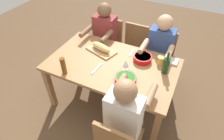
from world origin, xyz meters
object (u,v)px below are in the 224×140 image
(bread_loaf, at_px, (101,47))
(cup_far_right, at_px, (160,60))
(wine_bottle, at_px, (166,65))
(beer_bottle, at_px, (63,66))
(diner_far_left, at_px, (104,35))
(serving_bowl_greens, at_px, (126,79))
(serving_bowl_fruit, at_px, (143,58))
(wine_glass, at_px, (126,64))
(chair_far_left, at_px, (109,41))
(diner_near_right, at_px, (125,115))
(chair_far_right, at_px, (160,55))
(cutting_board, at_px, (101,50))
(napkin_stack, at_px, (172,61))
(diner_far_right, at_px, (159,49))
(dining_table, at_px, (112,69))
(chair_far_center, at_px, (133,47))

(bread_loaf, height_order, cup_far_right, bread_loaf)
(wine_bottle, height_order, cup_far_right, wine_bottle)
(beer_bottle, bearing_deg, diner_far_left, 91.00)
(diner_far_left, distance_m, wine_bottle, 1.20)
(serving_bowl_greens, xyz_separation_m, beer_bottle, (-0.71, -0.17, 0.06))
(serving_bowl_fruit, bearing_deg, wine_glass, -111.38)
(bread_loaf, bearing_deg, chair_far_left, 107.34)
(diner_near_right, distance_m, chair_far_right, 1.44)
(chair_far_right, xyz_separation_m, cup_far_right, (0.10, -0.54, 0.31))
(bread_loaf, relative_size, cup_far_right, 3.11)
(chair_far_left, bearing_deg, wine_glass, -53.03)
(chair_far_left, xyz_separation_m, cup_far_right, (0.99, -0.54, 0.31))
(cutting_board, xyz_separation_m, napkin_stack, (0.93, 0.18, 0.00))
(wine_glass, bearing_deg, cup_far_right, 44.56)
(serving_bowl_greens, bearing_deg, chair_far_right, 81.18)
(diner_far_right, bearing_deg, dining_table, -125.63)
(dining_table, xyz_separation_m, cutting_board, (-0.25, 0.18, 0.10))
(beer_bottle, distance_m, wine_glass, 0.72)
(wine_glass, bearing_deg, beer_bottle, -151.78)
(dining_table, xyz_separation_m, diner_near_right, (0.44, -0.62, 0.04))
(diner_far_right, xyz_separation_m, bread_loaf, (-0.69, -0.44, 0.11))
(chair_far_right, xyz_separation_m, wine_glass, (-0.24, -0.87, 0.37))
(serving_bowl_greens, bearing_deg, dining_table, 140.05)
(serving_bowl_greens, distance_m, wine_glass, 0.20)
(diner_far_left, distance_m, diner_near_right, 1.53)
(cup_far_right, bearing_deg, serving_bowl_fruit, -170.42)
(diner_near_right, bearing_deg, diner_far_left, 125.63)
(diner_far_left, relative_size, bread_loaf, 3.75)
(dining_table, relative_size, beer_bottle, 7.35)
(bread_loaf, bearing_deg, cutting_board, 0.00)
(wine_glass, bearing_deg, chair_far_right, 74.86)
(diner_near_right, bearing_deg, chair_far_right, 90.00)
(diner_far_left, xyz_separation_m, wine_bottle, (1.08, -0.50, 0.15))
(diner_near_right, height_order, cup_far_right, diner_near_right)
(chair_far_left, relative_size, diner_far_left, 0.71)
(napkin_stack, bearing_deg, dining_table, -151.80)
(dining_table, xyz_separation_m, wine_glass, (0.21, -0.07, 0.20))
(dining_table, xyz_separation_m, serving_bowl_fruit, (0.32, 0.23, 0.13))
(diner_near_right, relative_size, cup_far_right, 11.67)
(chair_far_right, xyz_separation_m, cutting_board, (-0.69, -0.63, 0.27))
(cutting_board, xyz_separation_m, bread_loaf, (0.00, 0.00, 0.06))
(chair_far_center, bearing_deg, diner_far_right, -22.43)
(wine_bottle, bearing_deg, beer_bottle, -153.53)
(chair_far_center, bearing_deg, serving_bowl_fruit, -60.74)
(serving_bowl_fruit, xyz_separation_m, wine_bottle, (0.31, -0.10, 0.07))
(diner_far_right, xyz_separation_m, serving_bowl_fruit, (-0.12, -0.39, 0.08))
(bread_loaf, bearing_deg, serving_bowl_fruit, 4.85)
(dining_table, relative_size, serving_bowl_greens, 6.62)
(serving_bowl_greens, distance_m, cup_far_right, 0.56)
(diner_far_right, bearing_deg, napkin_stack, -48.09)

